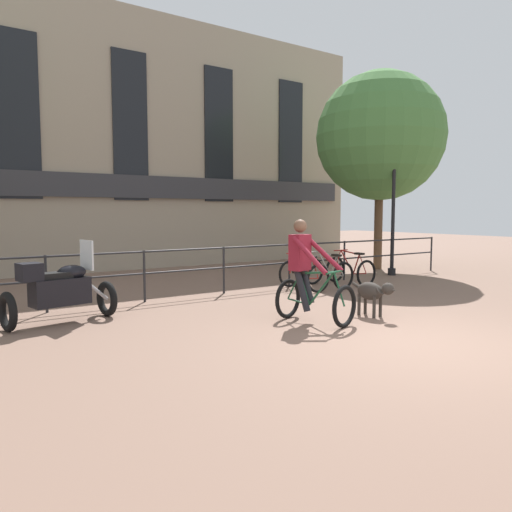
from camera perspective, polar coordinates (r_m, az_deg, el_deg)
The scene contains 11 objects.
ground_plane at distance 7.40m, azimuth 18.01°, elevation -9.46°, with size 60.00×60.00×0.00m, color #7A5B4C.
canal_railing at distance 11.15m, azimuth -3.71°, elevation -0.67°, with size 15.05×0.05×1.05m.
building_facade at distance 16.47m, azimuth -14.54°, elevation 12.58°, with size 18.00×0.72×8.06m.
cyclist_with_bike at distance 8.29m, azimuth 5.99°, elevation -2.31°, with size 0.96×1.31×1.70m.
dog at distance 8.92m, azimuth 13.25°, elevation -4.00°, with size 0.30×0.93×0.63m.
parked_motorcycle at distance 8.73m, azimuth -21.57°, elevation -3.60°, with size 1.84×0.91×1.35m.
parked_bicycle_near_lamp at distance 11.70m, azimuth 5.47°, elevation -2.14°, with size 0.68×1.12×0.86m.
parked_bicycle_mid_left at distance 12.20m, azimuth 8.22°, elevation -1.87°, with size 0.66×1.11×0.86m.
parked_bicycle_mid_right at distance 12.74m, azimuth 10.74°, elevation -1.61°, with size 0.68×1.12×0.86m.
street_lamp at distance 14.81m, azimuth 15.48°, elevation 7.96°, with size 0.28×0.28×4.67m.
tree_canalside_right at distance 16.45m, azimuth 14.01°, elevation 13.11°, with size 3.99×3.99×6.16m.
Camera 1 is at (-5.75, -4.29, 1.83)m, focal length 35.00 mm.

